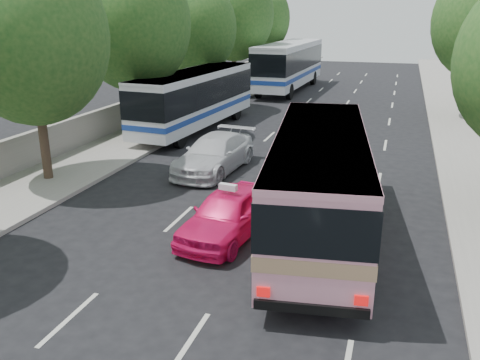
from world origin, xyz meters
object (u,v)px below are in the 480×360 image
at_px(tour_coach_rear, 289,62).
at_px(white_pickup, 214,154).
at_px(tour_coach_front, 196,95).
at_px(pink_bus, 319,174).
at_px(pink_taxi, 228,213).

bearing_deg(tour_coach_rear, white_pickup, -83.26).
bearing_deg(tour_coach_front, white_pickup, -57.88).
relative_size(white_pickup, tour_coach_rear, 0.39).
bearing_deg(white_pickup, tour_coach_front, 122.82).
relative_size(white_pickup, tour_coach_front, 0.46).
xyz_separation_m(pink_bus, pink_taxi, (-2.56, -0.78, -1.25)).
distance_m(pink_taxi, tour_coach_front, 14.63).
distance_m(pink_taxi, tour_coach_rear, 29.98).
relative_size(pink_taxi, tour_coach_rear, 0.33).
height_order(tour_coach_front, tour_coach_rear, tour_coach_rear).
relative_size(pink_taxi, tour_coach_front, 0.39).
xyz_separation_m(white_pickup, tour_coach_front, (-3.69, 6.99, 1.25)).
bearing_deg(white_pickup, pink_bus, -40.40).
xyz_separation_m(pink_bus, tour_coach_front, (-8.95, 12.31, 0.01)).
bearing_deg(tour_coach_rear, tour_coach_front, -94.09).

